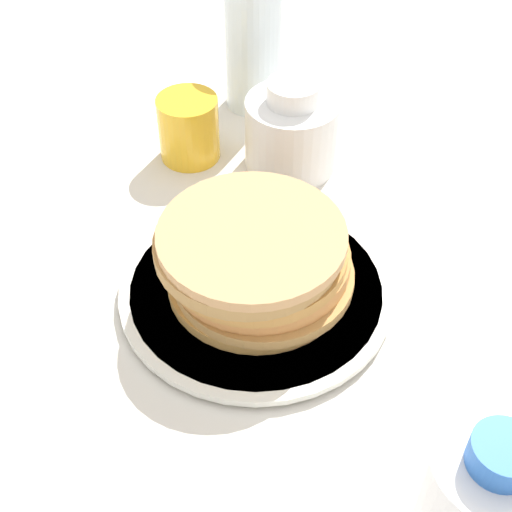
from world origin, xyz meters
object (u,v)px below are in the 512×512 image
object	(u,v)px
plate	(256,290)
pancake_stack	(256,258)
cream_jug	(292,131)
water_bottle_near	(253,42)
juice_glass	(189,128)

from	to	relation	value
plate	pancake_stack	world-z (taller)	pancake_stack
pancake_stack	cream_jug	xyz separation A→B (m)	(0.20, -0.08, -0.00)
water_bottle_near	plate	bearing A→B (deg)	169.59
cream_jug	pancake_stack	bearing A→B (deg)	157.86
juice_glass	water_bottle_near	distance (m)	0.15
water_bottle_near	cream_jug	bearing A→B (deg)	-172.47
water_bottle_near	juice_glass	bearing A→B (deg)	135.55
pancake_stack	water_bottle_near	xyz separation A→B (m)	(0.34, -0.06, 0.04)
pancake_stack	juice_glass	bearing A→B (deg)	8.31
cream_jug	water_bottle_near	xyz separation A→B (m)	(0.14, 0.02, 0.04)
cream_jug	water_bottle_near	world-z (taller)	water_bottle_near
plate	water_bottle_near	bearing A→B (deg)	-10.41
juice_glass	cream_jug	world-z (taller)	cream_jug
pancake_stack	juice_glass	world-z (taller)	pancake_stack
cream_jug	juice_glass	bearing A→B (deg)	70.85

